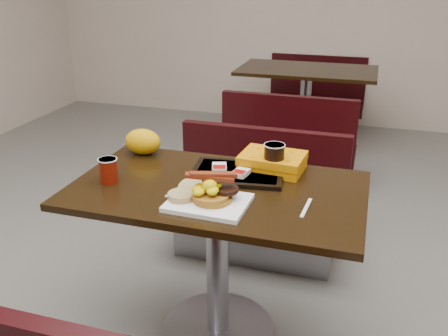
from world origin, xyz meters
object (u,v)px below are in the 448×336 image
(clamshell, at_px, (272,162))
(knife, at_px, (306,208))
(bench_far_n, at_px, (315,94))
(coffee_cup_near, at_px, (108,171))
(bench_near_n, at_px, (255,200))
(table_near, at_px, (218,264))
(coffee_cup_far, at_px, (274,158))
(bench_far_s, at_px, (291,135))
(hashbrown_sleeve_left, at_px, (219,168))
(table_far, at_px, (305,110))
(paper_bag, at_px, (143,141))
(pancake_stack, at_px, (213,197))
(fork, at_px, (177,197))
(hashbrown_sleeve_right, at_px, (241,173))
(platter, at_px, (208,203))
(tray, at_px, (238,173))

(clamshell, bearing_deg, knife, -54.25)
(bench_far_n, bearing_deg, coffee_cup_near, -97.54)
(bench_near_n, xyz_separation_m, knife, (0.38, -0.78, 0.39))
(table_near, relative_size, coffee_cup_far, 10.09)
(bench_far_s, height_order, hashbrown_sleeve_left, hashbrown_sleeve_left)
(table_far, distance_m, paper_bag, 2.42)
(coffee_cup_far, height_order, paper_bag, coffee_cup_far)
(bench_near_n, bearing_deg, clamshell, -68.54)
(bench_far_s, bearing_deg, knife, -79.21)
(table_near, height_order, bench_far_n, table_near)
(paper_bag, bearing_deg, pancake_stack, -40.70)
(fork, relative_size, paper_bag, 0.77)
(table_far, distance_m, clamshell, 2.40)
(knife, xyz_separation_m, paper_bag, (-0.84, 0.35, 0.06))
(table_near, height_order, paper_bag, paper_bag)
(bench_far_s, bearing_deg, table_far, 90.00)
(bench_near_n, bearing_deg, bench_far_n, 90.00)
(hashbrown_sleeve_left, xyz_separation_m, hashbrown_sleeve_right, (0.10, -0.02, -0.00))
(platter, xyz_separation_m, clamshell, (0.16, 0.41, 0.03))
(hashbrown_sleeve_right, bearing_deg, tray, 132.59)
(bench_far_s, bearing_deg, coffee_cup_far, -83.50)
(paper_bag, bearing_deg, tray, -13.34)
(hashbrown_sleeve_left, distance_m, paper_bag, 0.45)
(bench_near_n, relative_size, fork, 7.34)
(coffee_cup_near, bearing_deg, hashbrown_sleeve_right, 20.38)
(bench_far_n, bearing_deg, table_near, -90.00)
(bench_far_s, xyz_separation_m, paper_bag, (-0.46, -1.64, 0.45))
(bench_far_s, relative_size, fork, 7.34)
(platter, bearing_deg, hashbrown_sleeve_left, 101.28)
(platter, relative_size, hashbrown_sleeve_right, 3.80)
(knife, xyz_separation_m, hashbrown_sleeve_right, (-0.31, 0.19, 0.03))
(table_near, height_order, coffee_cup_far, coffee_cup_far)
(table_near, xyz_separation_m, bench_far_n, (0.00, 3.30, -0.02))
(table_near, bearing_deg, table_far, 90.00)
(hashbrown_sleeve_right, bearing_deg, hashbrown_sleeve_left, 177.05)
(paper_bag, bearing_deg, table_near, -29.85)
(bench_far_s, bearing_deg, paper_bag, -105.71)
(table_near, distance_m, paper_bag, 0.69)
(clamshell, bearing_deg, pancake_stack, -105.13)
(bench_far_n, bearing_deg, paper_bag, -98.62)
(table_far, bearing_deg, clamshell, -85.67)
(bench_far_s, xyz_separation_m, coffee_cup_near, (-0.45, -1.99, 0.44))
(fork, xyz_separation_m, hashbrown_sleeve_left, (0.09, 0.27, 0.03))
(platter, height_order, coffee_cup_far, coffee_cup_far)
(paper_bag, bearing_deg, table_far, 78.86)
(coffee_cup_near, relative_size, paper_bag, 0.59)
(pancake_stack, xyz_separation_m, clamshell, (0.14, 0.41, 0.00))
(bench_near_n, distance_m, bench_far_n, 2.60)
(table_near, relative_size, bench_far_s, 1.20)
(table_far, height_order, clamshell, clamshell)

